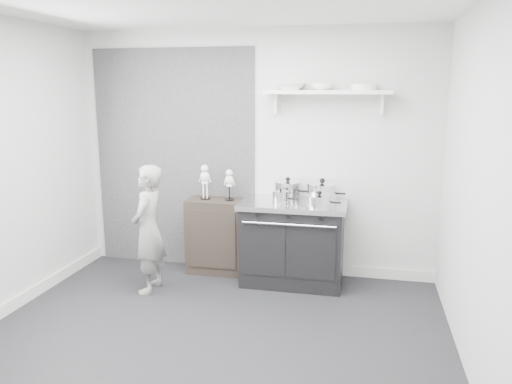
% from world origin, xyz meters
% --- Properties ---
extents(ground, '(4.00, 4.00, 0.00)m').
position_xyz_m(ground, '(0.00, 0.00, 0.00)').
color(ground, black).
rests_on(ground, ground).
extents(room_shell, '(4.02, 3.62, 2.71)m').
position_xyz_m(room_shell, '(-0.09, 0.15, 1.64)').
color(room_shell, '#BBBBB9').
rests_on(room_shell, ground).
extents(wall_shelf, '(1.30, 0.26, 0.24)m').
position_xyz_m(wall_shelf, '(0.80, 1.68, 2.01)').
color(wall_shelf, white).
rests_on(wall_shelf, room_shell).
extents(stove, '(1.11, 0.69, 0.89)m').
position_xyz_m(stove, '(0.49, 1.48, 0.45)').
color(stove, black).
rests_on(stove, ground).
extents(side_cabinet, '(0.65, 0.38, 0.84)m').
position_xyz_m(side_cabinet, '(-0.39, 1.61, 0.42)').
color(side_cabinet, black).
rests_on(side_cabinet, ground).
extents(child, '(0.34, 0.49, 1.32)m').
position_xyz_m(child, '(-0.91, 0.93, 0.66)').
color(child, gray).
rests_on(child, ground).
extents(pot_back_left, '(0.37, 0.29, 0.24)m').
position_xyz_m(pot_back_left, '(0.41, 1.63, 0.98)').
color(pot_back_left, silver).
rests_on(pot_back_left, stove).
extents(pot_back_right, '(0.41, 0.32, 0.24)m').
position_xyz_m(pot_back_right, '(0.78, 1.58, 0.99)').
color(pot_back_right, silver).
rests_on(pot_back_right, stove).
extents(pot_front_right, '(0.35, 0.26, 0.17)m').
position_xyz_m(pot_front_right, '(0.78, 1.30, 0.95)').
color(pot_front_right, silver).
rests_on(pot_front_right, stove).
extents(pot_front_center, '(0.25, 0.16, 0.16)m').
position_xyz_m(pot_front_center, '(0.37, 1.35, 0.96)').
color(pot_front_center, silver).
rests_on(pot_front_center, stove).
extents(skeleton_full, '(0.13, 0.08, 0.45)m').
position_xyz_m(skeleton_full, '(-0.52, 1.61, 1.07)').
color(skeleton_full, silver).
rests_on(skeleton_full, side_cabinet).
extents(skeleton_torso, '(0.11, 0.07, 0.40)m').
position_xyz_m(skeleton_torso, '(-0.24, 1.61, 1.04)').
color(skeleton_torso, silver).
rests_on(skeleton_torso, side_cabinet).
extents(bowl_large, '(0.31, 0.31, 0.08)m').
position_xyz_m(bowl_large, '(0.42, 1.67, 2.08)').
color(bowl_large, white).
rests_on(bowl_large, wall_shelf).
extents(bowl_small, '(0.22, 0.22, 0.07)m').
position_xyz_m(bowl_small, '(0.74, 1.67, 2.07)').
color(bowl_small, white).
rests_on(bowl_small, wall_shelf).
extents(plate_stack, '(0.26, 0.26, 0.06)m').
position_xyz_m(plate_stack, '(1.16, 1.67, 2.07)').
color(plate_stack, white).
rests_on(plate_stack, wall_shelf).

